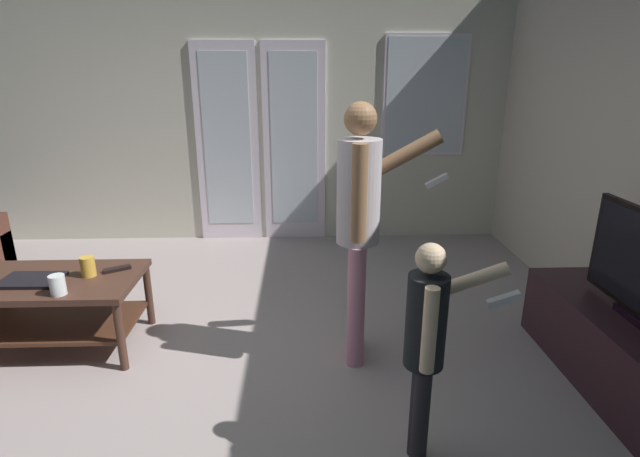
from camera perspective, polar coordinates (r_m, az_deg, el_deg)
The scene contains 10 objects.
ground_plane at distance 3.06m, azimuth -16.23°, elevation -17.30°, with size 5.72×5.32×0.02m, color #A69794.
wall_back_with_doors at distance 5.10m, azimuth -9.73°, elevation 13.68°, with size 5.72×0.09×2.79m.
coffee_table at distance 3.56m, azimuth -28.80°, elevation -7.05°, with size 1.08×0.63×0.48m.
tv_stand at distance 3.24m, azimuth 32.59°, elevation -12.76°, with size 0.49×1.54×0.44m.
person_adult at distance 2.81m, azimuth 4.78°, elevation 1.80°, with size 0.67×0.42×1.57m.
person_child at distance 2.15m, azimuth 12.50°, elevation -12.51°, with size 0.51×0.29×1.08m.
laptop_closed at distance 3.50m, azimuth -30.74°, elevation -5.22°, with size 0.35×0.24×0.02m, color black.
cup_near_edge at distance 3.22m, azimuth -28.38°, elevation -5.85°, with size 0.09×0.09×0.12m, color white.
cup_by_laptop at distance 3.41m, azimuth -25.54°, elevation -4.04°, with size 0.09×0.09×0.13m, color gold.
tv_remote_black at distance 3.44m, azimuth -22.67°, elevation -4.40°, with size 0.17×0.05×0.02m, color black.
Camera 1 is at (0.73, -2.41, 1.73)m, focal length 27.33 mm.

